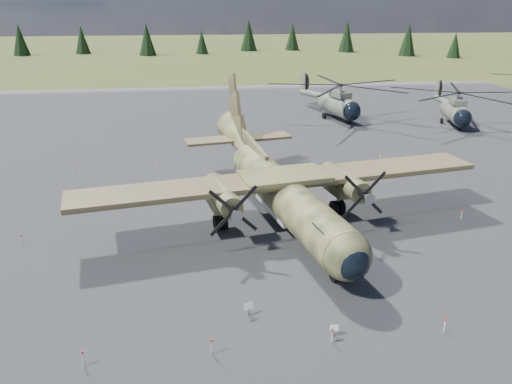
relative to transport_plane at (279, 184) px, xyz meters
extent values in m
plane|color=brown|center=(-2.17, -2.09, -2.97)|extent=(500.00, 500.00, 0.00)
cube|color=slate|center=(-2.17, 7.91, -2.97)|extent=(120.00, 120.00, 0.04)
cylinder|color=#364123|center=(0.27, -1.64, -0.49)|extent=(6.14, 19.58, 3.01)
sphere|color=#364123|center=(1.86, -11.19, -0.49)|extent=(3.39, 3.39, 2.95)
sphere|color=black|center=(1.96, -11.77, -0.55)|extent=(2.49, 2.49, 2.17)
cube|color=black|center=(1.58, -9.49, 0.31)|extent=(2.40, 2.05, 0.59)
cone|color=#364123|center=(-1.81, 10.87, 0.64)|extent=(4.12, 7.77, 4.53)
cube|color=#A6A9AC|center=(0.10, -0.58, -1.73)|extent=(3.07, 6.70, 0.54)
cube|color=#35381D|center=(0.18, -1.11, 0.74)|extent=(31.35, 8.72, 0.38)
cube|color=#364123|center=(0.18, -1.11, 0.98)|extent=(7.00, 4.88, 0.38)
cylinder|color=#364123|center=(-4.53, -2.22, 0.15)|extent=(2.51, 5.78, 1.61)
cube|color=#364123|center=(-4.68, -1.37, -0.55)|extent=(2.19, 3.87, 0.86)
cone|color=gray|center=(-3.96, -5.67, 0.15)|extent=(0.96, 1.09, 0.82)
cylinder|color=black|center=(-4.68, -1.37, -2.38)|extent=(1.13, 1.32, 1.18)
cylinder|color=#364123|center=(5.01, -0.64, 0.15)|extent=(2.51, 5.78, 1.61)
cube|color=#364123|center=(4.87, 0.21, -0.55)|extent=(2.19, 3.87, 0.86)
cone|color=gray|center=(5.58, -4.08, 0.15)|extent=(0.96, 1.09, 0.82)
cylinder|color=black|center=(4.87, 0.21, -2.38)|extent=(1.13, 1.32, 1.18)
cube|color=#364123|center=(-1.14, 6.84, 1.28)|extent=(1.63, 8.06, 1.81)
cube|color=#35381D|center=(-1.90, 11.40, 0.69)|extent=(10.57, 4.03, 0.24)
cylinder|color=gray|center=(1.65, -9.91, -1.60)|extent=(0.17, 0.17, 0.97)
cylinder|color=black|center=(1.65, -9.91, -2.38)|extent=(0.54, 1.05, 1.01)
cylinder|color=slate|center=(15.09, 34.02, -0.92)|extent=(4.25, 8.33, 2.76)
sphere|color=black|center=(15.86, 30.12, -0.98)|extent=(2.98, 2.98, 2.54)
sphere|color=slate|center=(14.32, 37.91, -0.92)|extent=(2.98, 2.98, 2.54)
cube|color=slate|center=(15.17, 33.58, 0.84)|extent=(2.53, 3.83, 0.83)
cylinder|color=gray|center=(15.17, 33.58, 1.67)|extent=(0.47, 0.47, 1.10)
cylinder|color=slate|center=(13.51, 41.98, -0.54)|extent=(2.74, 9.43, 1.58)
cube|color=slate|center=(12.70, 46.04, 0.84)|extent=(0.54, 1.56, 2.65)
cylinder|color=black|center=(13.08, 46.11, 0.84)|extent=(0.62, 2.83, 2.87)
cylinder|color=black|center=(15.73, 30.77, -2.52)|extent=(0.45, 0.80, 0.75)
cylinder|color=black|center=(13.37, 35.03, -2.52)|extent=(0.50, 0.93, 0.88)
cylinder|color=gray|center=(13.37, 35.03, -1.95)|extent=(0.18, 0.18, 1.60)
cylinder|color=black|center=(16.29, 35.61, -2.52)|extent=(0.50, 0.93, 0.88)
cylinder|color=gray|center=(16.29, 35.61, -1.95)|extent=(0.18, 0.18, 1.60)
cylinder|color=slate|center=(30.03, 28.09, -1.11)|extent=(4.18, 7.61, 2.51)
sphere|color=black|center=(29.16, 24.58, -1.16)|extent=(2.80, 2.80, 2.31)
sphere|color=slate|center=(30.91, 31.59, -1.11)|extent=(2.80, 2.80, 2.31)
cube|color=slate|center=(29.94, 27.70, 0.49)|extent=(2.43, 3.53, 0.75)
cylinder|color=gray|center=(29.94, 27.70, 1.25)|extent=(0.44, 0.44, 1.00)
cylinder|color=slate|center=(31.82, 35.24, -0.76)|extent=(2.90, 8.51, 1.44)
cube|color=slate|center=(32.74, 38.88, 0.49)|extent=(0.55, 1.42, 2.41)
cylinder|color=black|center=(33.08, 38.80, 0.49)|extent=(0.69, 2.54, 2.61)
cylinder|color=black|center=(29.30, 25.17, -2.57)|extent=(0.44, 0.73, 0.68)
cylinder|color=black|center=(29.01, 29.58, -2.57)|extent=(0.49, 0.85, 0.80)
cylinder|color=gray|center=(29.01, 29.58, -2.04)|extent=(0.17, 0.17, 1.45)
cylinder|color=black|center=(31.64, 28.92, -2.57)|extent=(0.49, 0.85, 0.80)
cylinder|color=gray|center=(31.64, 28.92, -2.04)|extent=(0.17, 0.17, 1.45)
cube|color=gray|center=(-3.98, -12.60, -2.66)|extent=(0.11, 0.11, 0.62)
cube|color=silver|center=(-3.98, -12.66, -2.36)|extent=(0.54, 0.36, 0.35)
cube|color=gray|center=(0.10, -15.02, -2.70)|extent=(0.09, 0.09, 0.53)
cube|color=silver|center=(0.10, -15.07, -2.45)|extent=(0.44, 0.24, 0.30)
cylinder|color=silver|center=(-12.17, -15.59, -2.57)|extent=(0.07, 0.07, 0.80)
cylinder|color=red|center=(-12.17, -15.59, -2.17)|extent=(0.12, 0.12, 0.10)
cylinder|color=silver|center=(-6.17, -15.59, -2.57)|extent=(0.07, 0.07, 0.80)
cylinder|color=red|center=(-6.17, -15.59, -2.17)|extent=(0.12, 0.12, 0.10)
cylinder|color=silver|center=(-0.17, -15.59, -2.57)|extent=(0.07, 0.07, 0.80)
cylinder|color=red|center=(-0.17, -15.59, -2.17)|extent=(0.12, 0.12, 0.10)
cylinder|color=silver|center=(5.83, -15.59, -2.57)|extent=(0.07, 0.07, 0.80)
cylinder|color=red|center=(5.83, -15.59, -2.17)|extent=(0.12, 0.12, 0.10)
cylinder|color=silver|center=(-18.17, 13.91, -2.57)|extent=(0.07, 0.07, 0.80)
cylinder|color=red|center=(-18.17, 13.91, -2.17)|extent=(0.12, 0.12, 0.10)
cylinder|color=silver|center=(-10.17, 13.91, -2.57)|extent=(0.07, 0.07, 0.80)
cylinder|color=red|center=(-10.17, 13.91, -2.17)|extent=(0.12, 0.12, 0.10)
cylinder|color=silver|center=(-2.17, 13.91, -2.57)|extent=(0.07, 0.07, 0.80)
cylinder|color=red|center=(-2.17, 13.91, -2.17)|extent=(0.12, 0.12, 0.10)
cylinder|color=silver|center=(5.83, 13.91, -2.57)|extent=(0.07, 0.07, 0.80)
cylinder|color=red|center=(5.83, 13.91, -2.17)|extent=(0.12, 0.12, 0.10)
cylinder|color=silver|center=(13.83, 13.91, -2.57)|extent=(0.07, 0.07, 0.80)
cylinder|color=red|center=(13.83, 13.91, -2.17)|extent=(0.12, 0.12, 0.10)
cylinder|color=silver|center=(-18.67, -2.09, -2.57)|extent=(0.07, 0.07, 0.80)
cylinder|color=red|center=(-18.67, -2.09, -2.17)|extent=(0.12, 0.12, 0.10)
cylinder|color=silver|center=(14.33, -2.09, -2.57)|extent=(0.07, 0.07, 0.80)
cylinder|color=red|center=(14.33, -2.09, -2.17)|extent=(0.12, 0.12, 0.10)
cone|color=black|center=(77.17, 115.30, 0.87)|extent=(4.30, 4.30, 7.68)
cone|color=black|center=(65.42, 123.62, 2.16)|extent=(5.74, 5.74, 10.25)
cone|color=black|center=(50.22, 140.14, 2.21)|extent=(5.80, 5.80, 10.36)
cone|color=black|center=(32.76, 149.12, 1.68)|extent=(5.20, 5.20, 9.28)
cone|color=black|center=(16.76, 148.94, 2.41)|extent=(6.02, 6.02, 10.74)
cone|color=black|center=(-0.32, 139.62, 0.81)|extent=(4.23, 4.23, 7.55)
cone|color=black|center=(-18.17, 136.86, 2.00)|extent=(5.57, 5.57, 9.94)
cone|color=black|center=(-40.25, 145.87, 1.51)|extent=(5.01, 5.01, 8.95)
cone|color=black|center=(-59.01, 142.37, 1.93)|extent=(5.49, 5.49, 9.80)
camera|label=1|loc=(-6.85, -35.57, 13.02)|focal=35.00mm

